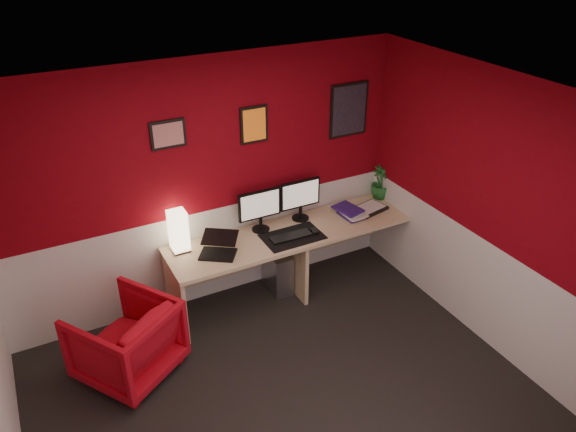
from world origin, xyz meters
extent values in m
cube|color=black|center=(0.00, 0.00, 0.00)|extent=(4.00, 3.50, 0.01)
cube|color=white|center=(0.00, 0.00, 2.50)|extent=(4.00, 3.50, 0.01)
cube|color=maroon|center=(0.00, 1.75, 1.25)|extent=(4.00, 0.01, 2.50)
cube|color=maroon|center=(2.00, 0.00, 1.25)|extent=(0.01, 3.50, 2.50)
cube|color=silver|center=(0.00, 1.75, 0.50)|extent=(4.00, 0.01, 1.00)
cube|color=silver|center=(2.00, 0.00, 0.50)|extent=(0.01, 3.50, 1.00)
cube|color=#CFBC84|center=(0.77, 1.41, 0.36)|extent=(2.60, 0.65, 0.73)
cube|color=#FFE5B2|center=(-0.35, 1.59, 0.93)|extent=(0.16, 0.16, 0.40)
cube|color=black|center=(-0.07, 1.35, 0.84)|extent=(0.40, 0.38, 0.22)
cube|color=black|center=(0.49, 1.58, 1.02)|extent=(0.45, 0.06, 0.58)
cube|color=black|center=(0.96, 1.60, 1.02)|extent=(0.45, 0.06, 0.58)
cube|color=black|center=(0.71, 1.31, 0.73)|extent=(0.60, 0.38, 0.01)
cube|color=black|center=(0.69, 1.31, 0.74)|extent=(0.42, 0.15, 0.02)
cube|color=black|center=(0.94, 1.28, 0.75)|extent=(0.08, 0.11, 0.03)
imported|color=navy|center=(1.35, 1.39, 0.74)|extent=(0.21, 0.28, 0.03)
imported|color=silver|center=(1.35, 1.39, 0.77)|extent=(0.23, 0.31, 0.02)
imported|color=navy|center=(1.33, 1.42, 0.79)|extent=(0.28, 0.34, 0.03)
cube|color=black|center=(1.71, 1.42, 0.74)|extent=(0.39, 0.32, 0.03)
imported|color=#19591E|center=(1.98, 1.61, 0.92)|extent=(0.26, 0.26, 0.38)
cube|color=#99999E|center=(0.64, 1.54, 0.23)|extent=(0.22, 0.46, 0.45)
imported|color=red|center=(-1.06, 1.02, 0.35)|extent=(1.05, 1.05, 0.70)
cube|color=red|center=(-0.31, 1.74, 1.85)|extent=(0.32, 0.02, 0.26)
cube|color=orange|center=(0.51, 1.74, 1.80)|extent=(0.28, 0.02, 0.36)
cube|color=black|center=(1.58, 1.74, 1.78)|extent=(0.44, 0.02, 0.56)
camera|label=1|loc=(-1.52, -2.83, 3.59)|focal=34.60mm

